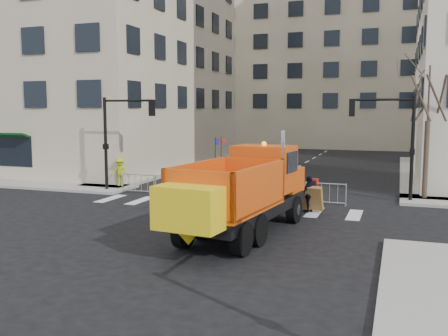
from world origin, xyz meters
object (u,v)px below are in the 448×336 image
(cop_b, at_px, (258,191))
(newspaper_box, at_px, (313,189))
(cop_a, at_px, (285,191))
(worker, at_px, (120,172))
(cop_c, at_px, (309,194))
(plow_truck, at_px, (242,190))

(cop_b, bearing_deg, newspaper_box, -138.87)
(cop_a, height_order, newspaper_box, cop_a)
(cop_a, xyz_separation_m, cop_b, (-1.38, 0.17, -0.10))
(cop_b, bearing_deg, cop_a, 168.65)
(worker, bearing_deg, cop_b, -28.38)
(cop_b, bearing_deg, cop_c, 175.00)
(worker, bearing_deg, newspaper_box, -14.07)
(cop_a, height_order, worker, cop_a)
(plow_truck, distance_m, newspaper_box, 7.65)
(cop_a, xyz_separation_m, worker, (-10.88, 3.52, 0.05))
(cop_c, height_order, worker, worker)
(newspaper_box, bearing_deg, plow_truck, -91.81)
(cop_b, bearing_deg, plow_truck, 94.98)
(cop_a, bearing_deg, cop_b, -52.04)
(worker, bearing_deg, plow_truck, -48.38)
(plow_truck, relative_size, cop_a, 5.40)
(cop_a, relative_size, cop_c, 1.13)
(cop_a, distance_m, worker, 11.43)
(cop_c, bearing_deg, newspaper_box, -142.22)
(cop_a, relative_size, worker, 1.12)
(newspaper_box, bearing_deg, cop_a, -100.67)
(plow_truck, height_order, newspaper_box, plow_truck)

